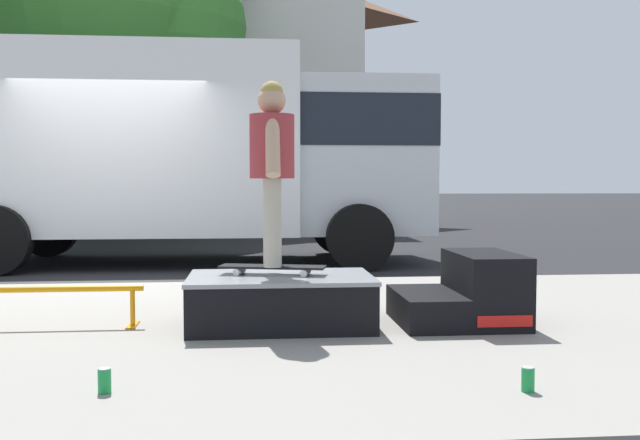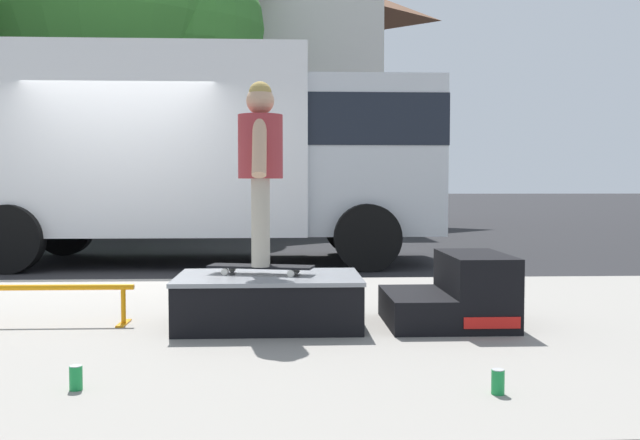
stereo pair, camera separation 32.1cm
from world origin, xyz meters
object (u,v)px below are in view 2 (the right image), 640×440
object	(u,v)px
soda_can	(76,378)
soda_can_b	(498,382)
grind_rail	(38,295)
skater_kid	(260,158)
skateboard	(261,267)
street_tree_neighbour	(128,4)
skate_box	(269,299)
box_truck	(202,147)
kicker_ramp	(457,295)

from	to	relation	value
soda_can	soda_can_b	xyz separation A→B (m)	(2.13, -0.18, 0.00)
grind_rail	soda_can	size ratio (longest dim) A/B	11.20
skater_kid	soda_can	xyz separation A→B (m)	(-0.88, -1.61, -1.18)
skateboard	street_tree_neighbour	bearing A→B (deg)	107.22
skate_box	box_truck	xyz separation A→B (m)	(-1.11, 5.31, 1.38)
soda_can_b	box_truck	bearing A→B (deg)	108.02
grind_rail	skater_kid	bearing A→B (deg)	-2.69
street_tree_neighbour	kicker_ramp	bearing A→B (deg)	-65.85
grind_rail	soda_can	bearing A→B (deg)	-65.47
soda_can_b	skater_kid	bearing A→B (deg)	124.82
skate_box	soda_can_b	size ratio (longest dim) A/B	10.69
skate_box	street_tree_neighbour	world-z (taller)	street_tree_neighbour
skate_box	soda_can	bearing A→B (deg)	-121.00
skate_box	box_truck	bearing A→B (deg)	101.82
kicker_ramp	grind_rail	size ratio (longest dim) A/B	0.64
skate_box	kicker_ramp	world-z (taller)	kicker_ramp
soda_can	skate_box	bearing A→B (deg)	59.00
skate_box	skateboard	bearing A→B (deg)	144.09
skate_box	box_truck	world-z (taller)	box_truck
kicker_ramp	skateboard	bearing A→B (deg)	178.34
grind_rail	soda_can	world-z (taller)	grind_rail
skate_box	skater_kid	xyz separation A→B (m)	(-0.06, 0.04, 1.04)
skateboard	street_tree_neighbour	xyz separation A→B (m)	(-3.23, 10.42, 4.50)
soda_can	street_tree_neighbour	xyz separation A→B (m)	(-2.35, 12.03, 4.87)
skateboard	street_tree_neighbour	size ratio (longest dim) A/B	0.10
skateboard	skate_box	bearing A→B (deg)	-35.91
skateboard	street_tree_neighbour	world-z (taller)	street_tree_neighbour
kicker_ramp	skater_kid	xyz separation A→B (m)	(-1.46, 0.04, 1.02)
skater_kid	soda_can	world-z (taller)	skater_kid
skateboard	skater_kid	world-z (taller)	skater_kid
kicker_ramp	skateboard	size ratio (longest dim) A/B	1.11
skate_box	skater_kid	distance (m)	1.04
kicker_ramp	street_tree_neighbour	size ratio (longest dim) A/B	0.11
soda_can_b	street_tree_neighbour	distance (m)	13.89
kicker_ramp	grind_rail	world-z (taller)	kicker_ramp
skateboard	soda_can_b	size ratio (longest dim) A/B	6.39
soda_can	skater_kid	bearing A→B (deg)	61.23
soda_can	box_truck	size ratio (longest dim) A/B	0.02
grind_rail	street_tree_neighbour	size ratio (longest dim) A/B	0.18
soda_can_b	box_truck	distance (m)	7.58
soda_can	soda_can_b	distance (m)	2.13
skater_kid	skate_box	bearing A→B (deg)	-35.91
kicker_ramp	skater_kid	bearing A→B (deg)	178.34
street_tree_neighbour	soda_can_b	bearing A→B (deg)	-69.88
soda_can_b	box_truck	size ratio (longest dim) A/B	0.02
soda_can_b	box_truck	xyz separation A→B (m)	(-2.30, 7.06, 1.52)
skater_kid	soda_can	distance (m)	2.18
skateboard	kicker_ramp	bearing A→B (deg)	-1.66
skate_box	grind_rail	size ratio (longest dim) A/B	0.95
kicker_ramp	soda_can_b	size ratio (longest dim) A/B	7.12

